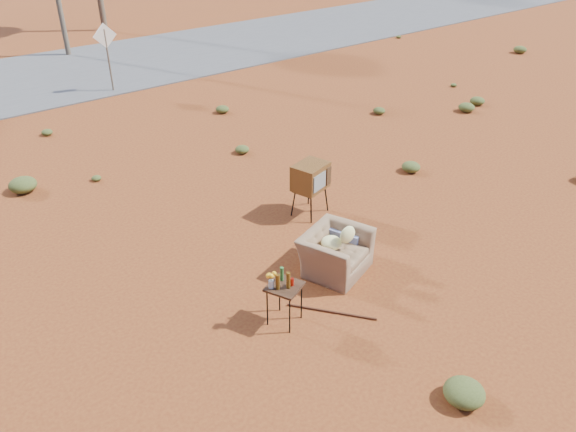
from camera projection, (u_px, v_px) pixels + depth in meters
ground at (318, 278)px, 9.72m from camera, size 140.00×140.00×0.00m
highway at (38, 78)px, 19.82m from camera, size 140.00×7.00×0.04m
armchair at (337, 245)px, 9.77m from camera, size 1.48×1.24×1.00m
tv_unit at (311, 177)px, 11.24m from camera, size 0.81×0.71×1.11m
side_table at (282, 285)px, 8.38m from camera, size 0.63×0.63×0.98m
rusty_bar at (332, 312)px, 8.91m from camera, size 0.90×1.18×0.04m
road_sign at (106, 45)px, 17.85m from camera, size 0.78×0.06×2.19m
scrub_patch at (156, 192)px, 12.18m from camera, size 17.49×8.07×0.33m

